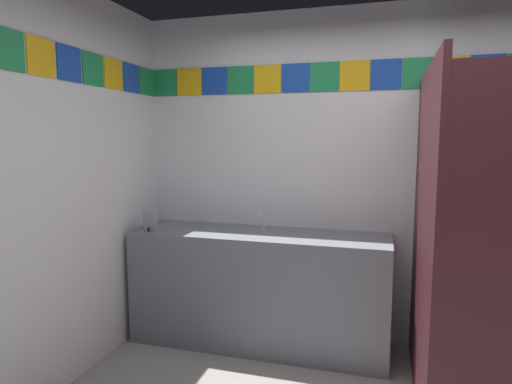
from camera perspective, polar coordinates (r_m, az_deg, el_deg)
wall_back at (r=3.60m, az=14.13°, el=1.83°), size 3.68×0.09×2.63m
wall_side at (r=2.84m, az=-29.01°, el=-0.15°), size 0.09×3.13×2.63m
vanity_counter at (r=3.58m, az=0.43°, el=-12.20°), size 2.00×0.58×0.90m
faucet_center at (r=3.53m, az=0.83°, el=-4.13°), size 0.04×0.10×0.14m
soap_dispenser at (r=3.61m, az=-13.36°, el=-3.64°), size 0.09×0.09×0.16m
stall_divider at (r=2.68m, az=24.80°, el=-6.73°), size 0.92×1.43×2.05m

